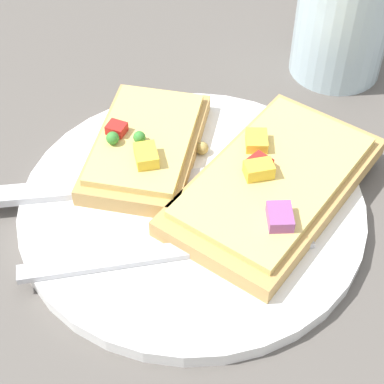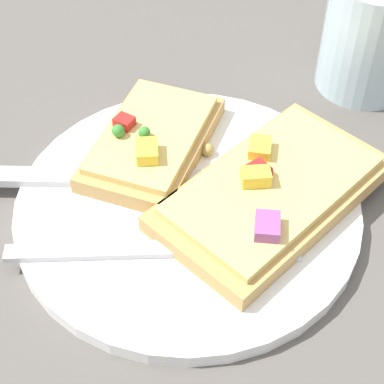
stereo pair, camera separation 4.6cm
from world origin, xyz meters
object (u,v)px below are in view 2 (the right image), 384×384
plate (192,207)px  drinking_glass (375,34)px  pizza_slice_corner (156,141)px  knife (94,178)px  pizza_slice_main (276,191)px  fork (174,249)px

plate → drinking_glass: drinking_glass is taller
pizza_slice_corner → drinking_glass: size_ratio=1.44×
plate → knife: size_ratio=1.15×
knife → pizza_slice_main: pizza_slice_main is taller
drinking_glass → plate: bearing=-45.5°
knife → pizza_slice_corner: bearing=37.5°
plate → drinking_glass: 0.23m
pizza_slice_main → drinking_glass: size_ratio=1.87×
fork → drinking_glass: bearing=48.1°
pizza_slice_main → plate: bearing=-44.7°
pizza_slice_corner → knife: bearing=-33.8°
drinking_glass → pizza_slice_corner: bearing=-61.5°
pizza_slice_main → drinking_glass: (-0.16, 0.10, 0.03)m
plate → pizza_slice_main: bearing=90.3°
pizza_slice_corner → plate: bearing=47.1°
fork → pizza_slice_main: bearing=30.6°
pizza_slice_main → pizza_slice_corner: bearing=-76.8°
plate → pizza_slice_main: (-0.00, 0.06, 0.02)m
plate → pizza_slice_corner: size_ratio=1.72×
knife → drinking_glass: drinking_glass is taller
fork → drinking_glass: drinking_glass is taller
knife → fork: bearing=-46.3°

